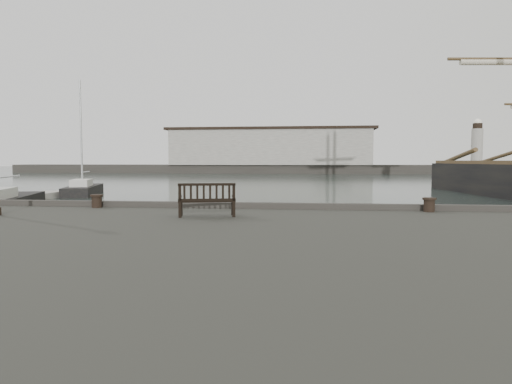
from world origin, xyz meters
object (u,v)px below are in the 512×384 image
yacht_d (84,192)px  bollard_right (429,205)px  bollard_left (97,201)px  bench (207,206)px

yacht_d → bollard_right: bearing=-63.3°
bollard_right → bollard_left: bearing=180.0°
bench → yacht_d: yacht_d is taller
bollard_left → bollard_right: 10.24m
bollard_right → bench: bearing=-163.4°
bench → bollard_left: (-4.02, 1.86, -0.07)m
bollard_left → bollard_right: (10.24, 0.00, -0.00)m
bench → yacht_d: size_ratio=0.15×
bench → bollard_left: bench is taller
bench → bollard_right: (6.22, 1.86, -0.07)m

